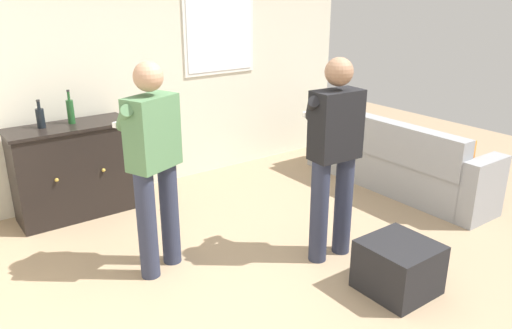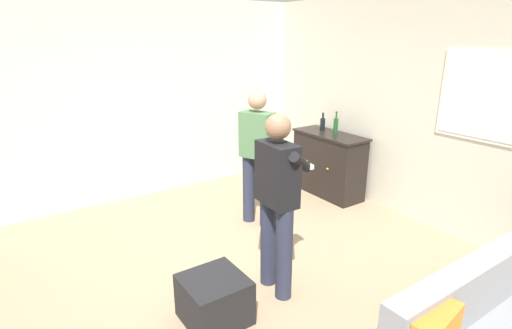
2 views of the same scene
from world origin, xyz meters
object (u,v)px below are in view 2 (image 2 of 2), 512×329
Objects in this scene: bottle_liquor_amber at (323,124)px; person_standing_right at (278,197)px; bottle_wine_green at (336,126)px; ottoman at (214,299)px; sideboard_cabinet at (328,164)px; person_standing_left at (258,152)px.

person_standing_right is (1.69, -2.13, -0.09)m from bottle_liquor_amber.
bottle_wine_green is 0.65× the size of ottoman.
person_standing_right is (-0.05, 0.69, 0.74)m from ottoman.
sideboard_cabinet is 0.61m from bottle_liquor_amber.
bottle_liquor_amber is at bearing 121.69° from ottoman.
person_standing_right is at bearing 94.03° from ottoman.
bottle_liquor_amber is at bearing 166.91° from sideboard_cabinet.
sideboard_cabinet is 0.68× the size of person_standing_left.
bottle_liquor_amber is 0.53× the size of ottoman.
bottle_wine_green is 1.23× the size of bottle_liquor_amber.
ottoman is (1.74, -2.82, -0.83)m from bottle_liquor_amber.
bottle_liquor_amber reaches higher than ottoman.
bottle_liquor_amber is at bearing 178.44° from bottle_wine_green.
sideboard_cabinet is 2.59m from person_standing_right.
ottoman is (1.47, -2.82, -0.86)m from bottle_wine_green.
person_standing_left is 1.00× the size of person_standing_right.
person_standing_right is at bearing -27.48° from person_standing_left.
bottle_liquor_amber is 0.16× the size of person_standing_left.
person_standing_left is at bearing -83.80° from bottle_wine_green.
person_standing_right is (1.26, -0.65, 0.00)m from person_standing_left.
person_standing_left is at bearing -73.55° from bottle_liquor_amber.
ottoman is 1.01m from person_standing_right.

